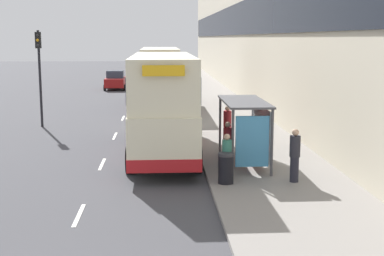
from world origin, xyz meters
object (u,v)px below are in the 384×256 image
Objects in this scene: pedestrian_at_shelter at (295,155)px; traffic_light_far_kerb at (39,63)px; double_decker_bus_ahead at (160,77)px; pedestrian_1 at (227,157)px; car_0 at (115,80)px; pedestrian_2 at (227,125)px; pedestrian_3 at (228,144)px; litter_bin at (226,168)px; double_decker_bus_near at (163,102)px; bus_shelter at (250,121)px.

traffic_light_far_kerb reaches higher than pedestrian_at_shelter.
double_decker_bus_ahead reaches higher than pedestrian_1.
car_0 is 35.73m from pedestrian_1.
pedestrian_3 is (-0.49, -3.99, -0.06)m from pedestrian_2.
traffic_light_far_kerb is at bearing 83.91° from car_0.
double_decker_bus_ahead is 9.74× the size of litter_bin.
double_decker_bus_near is at bearing 111.26° from litter_bin.
pedestrian_2 is at bearing 82.98° from pedestrian_3.
litter_bin is (-0.85, -6.42, -0.41)m from pedestrian_2.
litter_bin is (2.08, -5.33, -1.61)m from double_decker_bus_near.
bus_shelter is 33.78m from car_0.
traffic_light_far_kerb reaches higher than pedestrian_3.
traffic_light_far_kerb is (-2.38, -22.29, 2.73)m from car_0.
car_0 is 33.71m from pedestrian_3.
car_0 is at bearing 101.87° from pedestrian_3.
bus_shelter is 3.96m from pedestrian_2.
pedestrian_at_shelter is at bearing -49.76° from pedestrian_3.
double_decker_bus_ahead reaches higher than bus_shelter.
pedestrian_3 is (2.44, -2.91, -1.26)m from double_decker_bus_near.
pedestrian_at_shelter reaches higher than car_0.
pedestrian_1 is at bearing -117.19° from bus_shelter.
bus_shelter is at bearing 103.35° from car_0.
pedestrian_2 is (3.02, -14.12, -1.20)m from double_decker_bus_ahead.
car_0 is at bearing 103.35° from bus_shelter.
bus_shelter reaches higher than pedestrian_1.
litter_bin is 16.16m from traffic_light_far_kerb.
pedestrian_3 is at bearing -82.04° from double_decker_bus_ahead.
double_decker_bus_near reaches higher than car_0.
bus_shelter is 0.40× the size of double_decker_bus_near.
pedestrian_at_shelter is at bearing -49.91° from double_decker_bus_near.
bus_shelter is 2.28× the size of pedestrian_at_shelter.
car_0 is 2.10× the size of pedestrian_at_shelter.
double_decker_bus_near is at bearing 98.50° from car_0.
traffic_light_far_kerb reaches higher than bus_shelter.
traffic_light_far_kerb is (-9.31, 10.70, 2.60)m from pedestrian_3.
pedestrian_at_shelter reaches higher than pedestrian_1.
pedestrian_2 reaches higher than pedestrian_3.
pedestrian_1 is at bearing -54.86° from traffic_light_far_kerb.
double_decker_bus_near is 1.92× the size of traffic_light_far_kerb.
traffic_light_far_kerb is at bearing -132.45° from double_decker_bus_ahead.
bus_shelter is 2.54× the size of pedestrian_1.
traffic_light_far_kerb reaches higher than litter_bin.
pedestrian_3 is (-2.00, 2.37, -0.05)m from pedestrian_at_shelter.
pedestrian_1 is (2.14, -5.02, -1.30)m from double_decker_bus_near.
pedestrian_3 is at bearing 82.09° from pedestrian_1.
double_decker_bus_near reaches higher than litter_bin.
litter_bin is at bearing 100.51° from car_0.
litter_bin is (-0.07, -0.31, -0.31)m from pedestrian_1.
car_0 is (-4.50, 30.08, -1.38)m from double_decker_bus_near.
pedestrian_1 is at bearing -66.90° from double_decker_bus_near.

